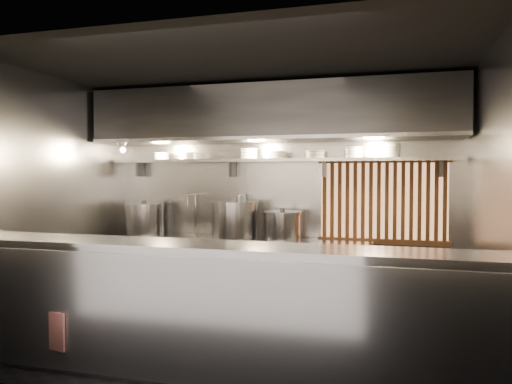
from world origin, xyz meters
The scene contains 25 objects.
floor centered at (0.00, 0.00, 0.00)m, with size 4.50×4.50×0.00m, color black.
ceiling centered at (0.00, 0.00, 2.80)m, with size 4.50×4.50×0.00m, color black.
wall_back centered at (0.00, 1.50, 1.40)m, with size 4.50×4.50×0.00m, color gray.
wall_left centered at (-2.25, 0.00, 1.40)m, with size 3.00×3.00×0.00m, color gray.
wall_right centered at (2.25, 0.00, 1.40)m, with size 3.00×3.00×0.00m, color gray.
serving_counter centered at (0.00, -0.96, 0.57)m, with size 4.50×0.56×1.13m.
cooking_bench centered at (-0.30, 1.13, 0.45)m, with size 3.00×0.70×0.90m, color #939398.
bowl_shelf centered at (0.00, 1.32, 1.88)m, with size 4.40×0.34×0.04m, color #939398.
exhaust_hood centered at (0.00, 1.10, 2.42)m, with size 4.40×0.81×0.65m.
wood_screen centered at (1.30, 1.45, 1.38)m, with size 1.56×0.09×1.04m.
faucet_left centered at (-1.15, 1.37, 1.31)m, with size 0.04×0.30×0.50m.
faucet_right centered at (-0.45, 1.37, 1.31)m, with size 0.04×0.30×0.50m.
heat_lamp centered at (-1.90, 0.85, 2.07)m, with size 0.25×0.35×0.20m.
pendant_bulb centered at (-0.10, 1.20, 1.96)m, with size 0.09×0.09×0.19m.
stock_pot_left centered at (-1.75, 1.14, 1.11)m, with size 0.56×0.56×0.46m.
stock_pot_mid centered at (-0.48, 1.12, 1.13)m, with size 0.77×0.77×0.51m.
stock_pot_right centered at (0.12, 1.15, 1.08)m, with size 0.59×0.59×0.39m.
red_placard centered at (-1.31, -1.22, 0.37)m, with size 0.24×0.02×0.33m, color red.
bowl_stack_0 centered at (-1.58, 1.32, 1.95)m, with size 0.21×0.21×0.09m.
bowl_stack_1 centered at (-1.15, 1.32, 1.95)m, with size 0.22×0.22×0.09m.
bowl_stack_2 centered at (-0.35, 1.32, 1.97)m, with size 0.23×0.23×0.13m.
bowl_stack_3 centered at (0.02, 1.32, 1.95)m, with size 0.24×0.24×0.09m.
bowl_stack_4 centered at (0.49, 1.32, 1.95)m, with size 0.24×0.24×0.09m.
bowl_stack_5 centered at (0.95, 1.32, 1.97)m, with size 0.24×0.24×0.13m.
bowl_stack_6 centered at (1.38, 1.32, 1.98)m, with size 0.24×0.24×0.17m.
Camera 1 is at (1.51, -4.75, 1.70)m, focal length 35.00 mm.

